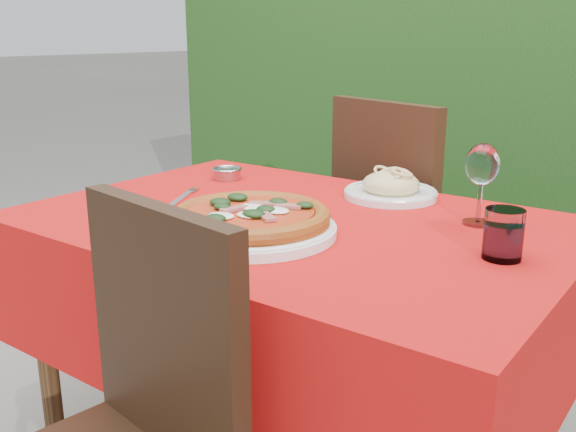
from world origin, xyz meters
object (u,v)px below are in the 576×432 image
Objects in this scene: chair_far at (404,228)px; steel_ramekin at (227,174)px; pizza_plate at (251,221)px; fork at (181,198)px; water_glass at (503,237)px; wine_glass at (482,168)px; pasta_plate at (391,188)px.

steel_ramekin is at bearing 67.26° from chair_far.
fork is (-0.34, 0.13, -0.03)m from pizza_plate.
chair_far is at bearing 92.16° from pizza_plate.
steel_ramekin is (-0.89, 0.21, -0.03)m from water_glass.
chair_far is at bearing 39.95° from fork.
pizza_plate is at bearing -135.01° from wine_glass.
chair_far is 11.96× the size of steel_ramekin.
fork is (-0.82, -0.04, -0.04)m from water_glass.
pizza_plate and pasta_plate have the same top height.
water_glass is at bearing 19.14° from pizza_plate.
wine_glass reaches higher than fork.
pizza_plate is at bearing 109.88° from chair_far.
pizza_plate reaches higher than fork.
pizza_plate is at bearing -46.34° from fork.
pasta_plate is 3.02× the size of steel_ramekin.
pizza_plate is 4.61× the size of steel_ramekin.
chair_far reaches higher than steel_ramekin.
chair_far is 5.21× the size of wine_glass.
fork is at bearing -161.17° from wine_glass.
fork is 2.61× the size of steel_ramekin.
fork is (-0.70, -0.24, -0.13)m from wine_glass.
pizza_plate is 0.48m from pasta_plate.
wine_glass reaches higher than water_glass.
pizza_plate is 0.36m from fork.
pizza_plate is 2.01× the size of wine_glass.
wine_glass is (0.40, -0.45, 0.32)m from chair_far.
pizza_plate reaches higher than steel_ramekin.
steel_ramekin is (-0.07, 0.25, 0.01)m from fork.
chair_far is 3.96× the size of pasta_plate.
pasta_plate is 1.15× the size of fork.
wine_glass is at bearing -20.70° from pasta_plate.
fork is at bearing 83.72° from chair_far.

